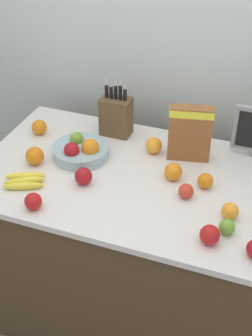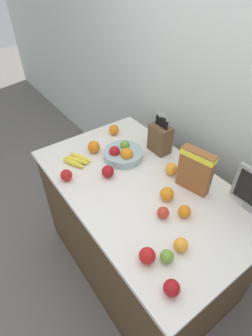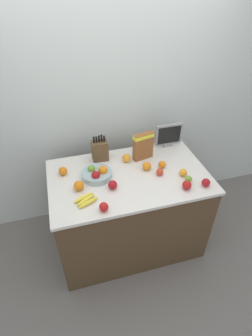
# 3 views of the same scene
# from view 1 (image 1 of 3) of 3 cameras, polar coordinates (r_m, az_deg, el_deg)

# --- Properties ---
(ground_plane) EXTENTS (14.00, 14.00, 0.00)m
(ground_plane) POSITION_cam_1_polar(r_m,az_deg,el_deg) (2.79, 0.58, -16.32)
(ground_plane) COLOR slate
(wall_back) EXTENTS (9.00, 0.06, 2.60)m
(wall_back) POSITION_cam_1_polar(r_m,az_deg,el_deg) (2.51, 5.97, 14.50)
(wall_back) COLOR silver
(wall_back) RESTS_ON ground_plane
(counter) EXTENTS (1.44, 0.88, 0.93)m
(counter) POSITION_cam_1_polar(r_m,az_deg,el_deg) (2.44, 0.64, -9.62)
(counter) COLOR #4C3823
(counter) RESTS_ON ground_plane
(knife_block) EXTENTS (0.15, 0.10, 0.30)m
(knife_block) POSITION_cam_1_polar(r_m,az_deg,el_deg) (2.39, -1.22, 6.40)
(knife_block) COLOR brown
(knife_block) RESTS_ON counter
(cereal_box) EXTENTS (0.21, 0.10, 0.27)m
(cereal_box) POSITION_cam_1_polar(r_m,az_deg,el_deg) (2.19, 7.82, 4.47)
(cereal_box) COLOR brown
(cereal_box) RESTS_ON counter
(fruit_bowl) EXTENTS (0.27, 0.27, 0.11)m
(fruit_bowl) POSITION_cam_1_polar(r_m,az_deg,el_deg) (2.25, -5.52, 2.18)
(fruit_bowl) COLOR #99B2B7
(fruit_bowl) RESTS_ON counter
(banana_bunch) EXTENTS (0.21, 0.17, 0.03)m
(banana_bunch) POSITION_cam_1_polar(r_m,az_deg,el_deg) (2.12, -12.27, -1.53)
(banana_bunch) COLOR yellow
(banana_bunch) RESTS_ON counter
(apple_near_bananas) EXTENTS (0.08, 0.08, 0.08)m
(apple_near_bananas) POSITION_cam_1_polar(r_m,az_deg,el_deg) (2.07, -5.21, -0.99)
(apple_near_bananas) COLOR #A31419
(apple_near_bananas) RESTS_ON counter
(apple_middle) EXTENTS (0.08, 0.08, 0.08)m
(apple_middle) POSITION_cam_1_polar(r_m,az_deg,el_deg) (1.81, 10.17, -8.02)
(apple_middle) COLOR red
(apple_middle) RESTS_ON counter
(apple_rear) EXTENTS (0.07, 0.07, 0.07)m
(apple_rear) POSITION_cam_1_polar(r_m,az_deg,el_deg) (2.01, 7.32, -2.81)
(apple_rear) COLOR red
(apple_rear) RESTS_ON counter
(apple_front) EXTENTS (0.07, 0.07, 0.07)m
(apple_front) POSITION_cam_1_polar(r_m,az_deg,el_deg) (1.97, -11.24, -4.01)
(apple_front) COLOR red
(apple_front) RESTS_ON counter
(apple_rightmost) EXTENTS (0.06, 0.06, 0.06)m
(apple_rightmost) POSITION_cam_1_polar(r_m,az_deg,el_deg) (1.87, 12.20, -7.02)
(apple_rightmost) COLOR #6B9E33
(apple_rightmost) RESTS_ON counter
(orange_near_bowl) EXTENTS (0.07, 0.07, 0.07)m
(orange_near_bowl) POSITION_cam_1_polar(r_m,az_deg,el_deg) (2.07, 9.65, -1.54)
(orange_near_bowl) COLOR orange
(orange_near_bowl) RESTS_ON counter
(orange_back_center) EXTENTS (0.08, 0.08, 0.08)m
(orange_back_center) POSITION_cam_1_polar(r_m,az_deg,el_deg) (2.10, 5.78, -0.46)
(orange_back_center) COLOR orange
(orange_back_center) RESTS_ON counter
(orange_by_cereal) EXTENTS (0.08, 0.08, 0.08)m
(orange_by_cereal) POSITION_cam_1_polar(r_m,az_deg,el_deg) (2.46, -10.53, 4.91)
(orange_by_cereal) COLOR orange
(orange_by_cereal) RESTS_ON counter
(orange_front_right) EXTENTS (0.09, 0.09, 0.09)m
(orange_front_right) POSITION_cam_1_polar(r_m,az_deg,el_deg) (2.23, -11.07, 1.47)
(orange_front_right) COLOR orange
(orange_front_right) RESTS_ON counter
(orange_front_left) EXTENTS (0.07, 0.07, 0.07)m
(orange_front_left) POSITION_cam_1_polar(r_m,az_deg,el_deg) (1.94, 12.57, -5.14)
(orange_front_left) COLOR orange
(orange_front_left) RESTS_ON counter
(orange_mid_left) EXTENTS (0.08, 0.08, 0.08)m
(orange_mid_left) POSITION_cam_1_polar(r_m,az_deg,el_deg) (2.27, 3.39, 2.76)
(orange_mid_left) COLOR orange
(orange_mid_left) RESTS_ON counter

